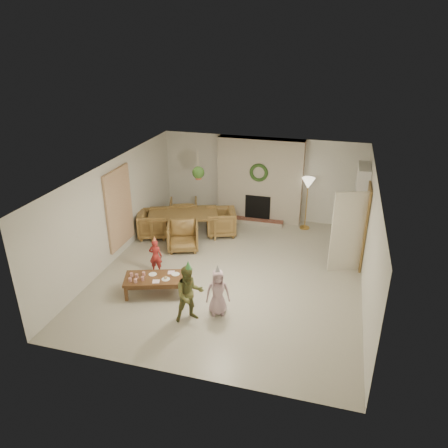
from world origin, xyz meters
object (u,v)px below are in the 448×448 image
(dining_chair_far, at_px, (184,212))
(child_plaid, at_px, (189,294))
(dining_table, at_px, (183,224))
(child_red, at_px, (156,256))
(dining_chair_left, at_px, (153,224))
(child_pink, at_px, (218,292))
(coffee_table_top, at_px, (155,278))
(dining_chair_right, at_px, (221,222))
(dining_chair_near, at_px, (183,236))

(dining_chair_far, height_order, child_plaid, child_plaid)
(dining_table, height_order, child_red, child_red)
(dining_table, height_order, dining_chair_left, dining_chair_left)
(child_pink, bearing_deg, child_plaid, -163.92)
(child_red, xyz_separation_m, child_pink, (1.88, -1.18, 0.07))
(dining_table, height_order, coffee_table_top, dining_table)
(child_red, bearing_deg, coffee_table_top, 103.95)
(dining_chair_right, distance_m, coffee_table_top, 3.33)
(coffee_table_top, height_order, child_red, child_red)
(dining_chair_far, distance_m, child_red, 2.89)
(dining_table, height_order, dining_chair_far, dining_chair_far)
(child_plaid, xyz_separation_m, child_pink, (0.47, 0.35, -0.10))
(dining_chair_near, bearing_deg, coffee_table_top, -105.79)
(coffee_table_top, bearing_deg, dining_chair_right, 61.94)
(child_red, distance_m, child_pink, 2.22)
(dining_chair_left, bearing_deg, dining_table, -90.00)
(dining_chair_far, relative_size, child_plaid, 0.68)
(child_red, bearing_deg, dining_chair_left, -72.58)
(dining_chair_far, relative_size, child_pink, 0.82)
(dining_chair_near, relative_size, dining_chair_far, 1.00)
(child_plaid, height_order, child_pink, child_plaid)
(dining_chair_far, bearing_deg, dining_table, 90.00)
(dining_chair_right, bearing_deg, dining_chair_left, -90.00)
(dining_chair_near, bearing_deg, dining_chair_far, 90.00)
(dining_chair_near, bearing_deg, dining_table, 90.00)
(dining_table, height_order, child_plaid, child_plaid)
(child_red, height_order, child_plaid, child_plaid)
(dining_chair_far, xyz_separation_m, child_red, (0.36, -2.87, 0.05))
(child_plaid, bearing_deg, dining_chair_far, 78.60)
(dining_chair_left, xyz_separation_m, child_plaid, (2.27, -3.33, 0.23))
(dining_chair_near, distance_m, child_plaid, 3.08)
(child_red, relative_size, child_plaid, 0.71)
(dining_chair_far, bearing_deg, child_red, 77.52)
(dining_chair_far, xyz_separation_m, coffee_table_top, (0.71, -3.72, -0.00))
(dining_chair_near, xyz_separation_m, dining_chair_left, (-1.07, 0.51, 0.00))
(child_red, bearing_deg, dining_chair_far, -91.22)
(coffee_table_top, bearing_deg, child_plaid, -51.51)
(dining_table, height_order, dining_chair_near, dining_chair_near)
(dining_chair_left, distance_m, coffee_table_top, 2.91)
(dining_chair_near, bearing_deg, dining_chair_right, 38.66)
(dining_chair_right, bearing_deg, dining_table, -90.00)
(child_pink, bearing_deg, dining_chair_left, 112.09)
(dining_table, bearing_deg, dining_chair_left, -180.00)
(dining_table, xyz_separation_m, child_plaid, (1.48, -3.62, 0.26))
(child_plaid, bearing_deg, dining_chair_left, 91.06)
(coffee_table_top, bearing_deg, dining_table, 79.95)
(dining_chair_near, relative_size, dining_chair_left, 1.00)
(dining_chair_right, bearing_deg, child_plaid, -12.53)
(dining_chair_near, xyz_separation_m, child_red, (-0.20, -1.29, 0.05))
(dining_table, relative_size, child_red, 2.25)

